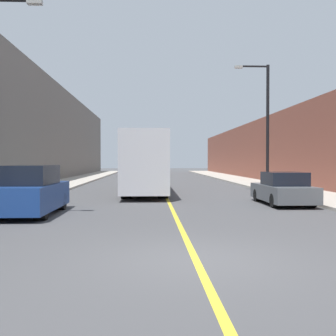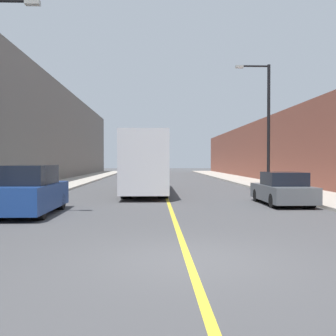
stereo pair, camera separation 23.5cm
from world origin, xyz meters
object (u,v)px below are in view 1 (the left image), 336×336
bus (145,162)px  street_lamp_right (265,120)px  car_right_near (283,190)px  parked_suv_left (31,192)px

bus → street_lamp_right: size_ratio=1.40×
bus → car_right_near: (6.42, -6.69, -1.24)m
car_right_near → street_lamp_right: 8.50m
bus → car_right_near: bearing=-46.2°
bus → street_lamp_right: (7.76, 0.69, 2.76)m
car_right_near → parked_suv_left: bearing=-164.3°
bus → parked_suv_left: (-4.15, -9.66, -1.06)m
street_lamp_right → parked_suv_left: bearing=-139.0°
bus → street_lamp_right: 8.27m
parked_suv_left → car_right_near: size_ratio=1.07×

